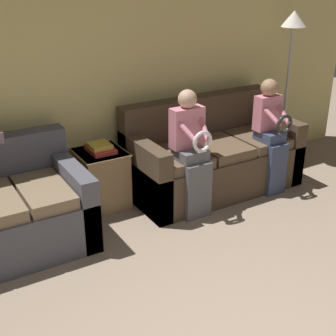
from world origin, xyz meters
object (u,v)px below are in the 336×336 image
(child_right_seated, at_px, (271,131))
(floor_lamp, at_px, (292,40))
(couch_main, at_px, (211,158))
(side_shelf, at_px, (102,178))
(child_left_seated, at_px, (192,149))
(book_stack, at_px, (100,148))

(child_right_seated, distance_m, floor_lamp, 1.24)
(couch_main, distance_m, side_shelf, 1.25)
(couch_main, relative_size, child_left_seated, 1.50)
(child_right_seated, height_order, side_shelf, child_right_seated)
(couch_main, distance_m, book_stack, 1.28)
(couch_main, bearing_deg, side_shelf, 169.58)
(couch_main, distance_m, child_right_seated, 0.72)
(child_left_seated, bearing_deg, couch_main, 35.63)
(book_stack, relative_size, floor_lamp, 0.17)
(child_right_seated, distance_m, book_stack, 1.84)
(couch_main, bearing_deg, floor_lamp, 8.88)
(floor_lamp, bearing_deg, couch_main, -171.12)
(couch_main, xyz_separation_m, book_stack, (-1.22, 0.23, 0.29))
(child_right_seated, height_order, book_stack, child_right_seated)
(couch_main, height_order, floor_lamp, floor_lamp)
(child_right_seated, xyz_separation_m, side_shelf, (-1.74, 0.60, -0.39))
(child_right_seated, bearing_deg, side_shelf, 161.14)
(couch_main, height_order, book_stack, couch_main)
(book_stack, bearing_deg, floor_lamp, -0.70)
(child_left_seated, height_order, book_stack, child_left_seated)
(side_shelf, relative_size, book_stack, 1.95)
(couch_main, relative_size, side_shelf, 3.12)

